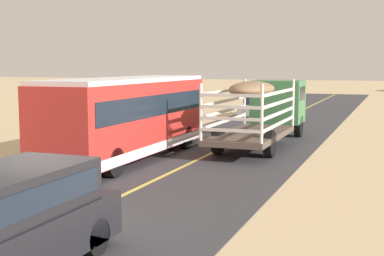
{
  "coord_description": "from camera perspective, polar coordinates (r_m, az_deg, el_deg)",
  "views": [
    {
      "loc": [
        7.22,
        -9.72,
        3.74
      ],
      "look_at": [
        0.0,
        9.14,
        1.35
      ],
      "focal_mm": 50.21,
      "sensor_mm": 36.0,
      "label": 1
    }
  ],
  "objects": [
    {
      "name": "boulder_near_shoulder",
      "position": [
        46.04,
        -2.62,
        2.85
      ],
      "size": [
        1.37,
        1.35,
        1.19
      ],
      "primitive_type": "ellipsoid",
      "color": "#84705B",
      "rests_on": "ground"
    },
    {
      "name": "livestock_truck",
      "position": [
        26.26,
        8.16,
        2.44
      ],
      "size": [
        2.53,
        9.7,
        3.02
      ],
      "color": "#3F7F4C",
      "rests_on": "road_surface"
    },
    {
      "name": "road_centre_line",
      "position": [
        12.67,
        -15.2,
        -10.56
      ],
      "size": [
        0.16,
        117.6,
        0.0
      ],
      "primitive_type": "cube",
      "color": "#D8CC4C",
      "rests_on": "road_surface"
    },
    {
      "name": "boulder_mid_field",
      "position": [
        50.24,
        -12.41,
        2.92
      ],
      "size": [
        1.49,
        1.37,
        1.01
      ],
      "primitive_type": "ellipsoid",
      "color": "#84705B",
      "rests_on": "ground"
    },
    {
      "name": "road_surface",
      "position": [
        12.67,
        -15.2,
        -10.61
      ],
      "size": [
        8.0,
        120.0,
        0.02
      ],
      "primitive_type": "cube",
      "color": "#38383D",
      "rests_on": "ground"
    },
    {
      "name": "ground_plane",
      "position": [
        12.67,
        -15.2,
        -10.65
      ],
      "size": [
        240.0,
        240.0,
        0.0
      ],
      "primitive_type": "plane",
      "color": "#CCB284"
    },
    {
      "name": "car_far",
      "position": [
        39.08,
        6.93,
        2.25
      ],
      "size": [
        1.8,
        4.4,
        1.46
      ],
      "color": "silver",
      "rests_on": "road_surface"
    },
    {
      "name": "suv_near",
      "position": [
        9.95,
        -19.09,
        -9.09
      ],
      "size": [
        1.9,
        4.62,
        1.93
      ],
      "color": "black",
      "rests_on": "road_surface"
    },
    {
      "name": "bus",
      "position": [
        21.16,
        -6.69,
        1.31
      ],
      "size": [
        2.54,
        10.0,
        3.21
      ],
      "color": "red",
      "rests_on": "road_surface"
    }
  ]
}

